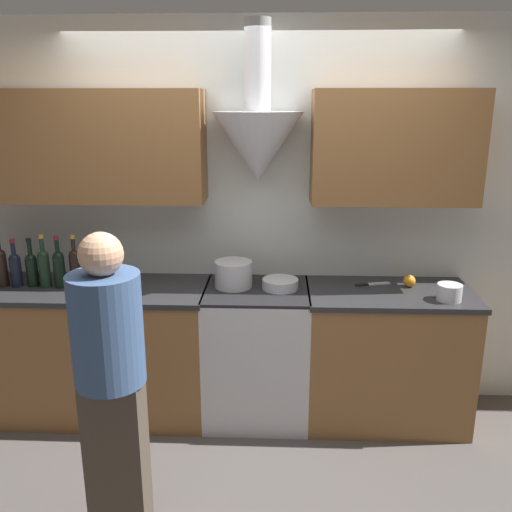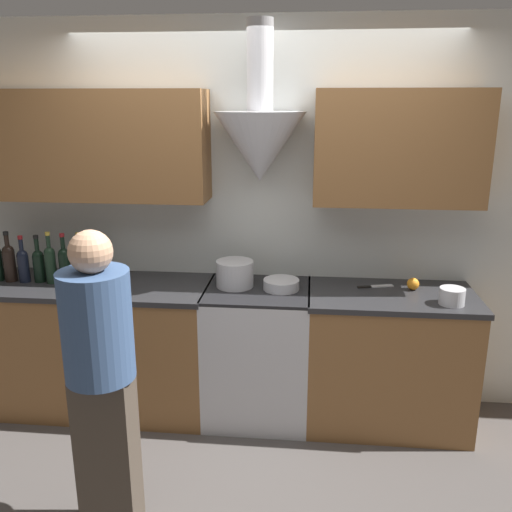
# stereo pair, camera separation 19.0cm
# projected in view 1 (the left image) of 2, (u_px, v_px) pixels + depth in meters

# --- Properties ---
(ground_plane) EXTENTS (12.00, 12.00, 0.00)m
(ground_plane) POSITION_uv_depth(u_px,v_px,m) (254.00, 442.00, 3.43)
(ground_plane) COLOR #4C4744
(wall_back) EXTENTS (8.40, 0.58, 2.60)m
(wall_back) POSITION_uv_depth(u_px,v_px,m) (243.00, 194.00, 3.60)
(wall_back) COLOR silver
(wall_back) RESTS_ON ground_plane
(counter_left) EXTENTS (1.61, 0.62, 0.91)m
(counter_left) POSITION_uv_depth(u_px,v_px,m) (90.00, 350.00, 3.67)
(counter_left) COLOR brown
(counter_left) RESTS_ON ground_plane
(counter_right) EXTENTS (1.06, 0.62, 0.91)m
(counter_right) POSITION_uv_depth(u_px,v_px,m) (385.00, 355.00, 3.59)
(counter_right) COLOR brown
(counter_right) RESTS_ON ground_plane
(stove_range) EXTENTS (0.68, 0.60, 0.91)m
(stove_range) POSITION_uv_depth(u_px,v_px,m) (257.00, 352.00, 3.63)
(stove_range) COLOR silver
(stove_range) RESTS_ON ground_plane
(wine_bottle_2) EXTENTS (0.08, 0.08, 0.34)m
(wine_bottle_2) POSITION_uv_depth(u_px,v_px,m) (1.00, 265.00, 3.53)
(wine_bottle_2) COLOR black
(wine_bottle_2) RESTS_ON counter_left
(wine_bottle_3) EXTENTS (0.07, 0.07, 0.32)m
(wine_bottle_3) POSITION_uv_depth(u_px,v_px,m) (15.00, 268.00, 3.52)
(wine_bottle_3) COLOR black
(wine_bottle_3) RESTS_ON counter_left
(wine_bottle_4) EXTENTS (0.08, 0.08, 0.32)m
(wine_bottle_4) POSITION_uv_depth(u_px,v_px,m) (32.00, 267.00, 3.53)
(wine_bottle_4) COLOR black
(wine_bottle_4) RESTS_ON counter_left
(wine_bottle_5) EXTENTS (0.07, 0.07, 0.35)m
(wine_bottle_5) POSITION_uv_depth(u_px,v_px,m) (44.00, 266.00, 3.51)
(wine_bottle_5) COLOR black
(wine_bottle_5) RESTS_ON counter_left
(wine_bottle_6) EXTENTS (0.07, 0.07, 0.34)m
(wine_bottle_6) POSITION_uv_depth(u_px,v_px,m) (59.00, 267.00, 3.50)
(wine_bottle_6) COLOR black
(wine_bottle_6) RESTS_ON counter_left
(wine_bottle_7) EXTENTS (0.07, 0.07, 0.34)m
(wine_bottle_7) POSITION_uv_depth(u_px,v_px,m) (75.00, 265.00, 3.52)
(wine_bottle_7) COLOR black
(wine_bottle_7) RESTS_ON counter_left
(stock_pot) EXTENTS (0.24, 0.24, 0.17)m
(stock_pot) POSITION_uv_depth(u_px,v_px,m) (233.00, 274.00, 3.52)
(stock_pot) COLOR silver
(stock_pot) RESTS_ON stove_range
(mixing_bowl) EXTENTS (0.23, 0.23, 0.07)m
(mixing_bowl) POSITION_uv_depth(u_px,v_px,m) (280.00, 284.00, 3.50)
(mixing_bowl) COLOR silver
(mixing_bowl) RESTS_ON stove_range
(orange_fruit) EXTENTS (0.08, 0.08, 0.08)m
(orange_fruit) POSITION_uv_depth(u_px,v_px,m) (409.00, 281.00, 3.53)
(orange_fruit) COLOR orange
(orange_fruit) RESTS_ON counter_right
(saucepan) EXTENTS (0.15, 0.15, 0.10)m
(saucepan) POSITION_uv_depth(u_px,v_px,m) (449.00, 292.00, 3.29)
(saucepan) COLOR silver
(saucepan) RESTS_ON counter_right
(chefs_knife) EXTENTS (0.24, 0.09, 0.01)m
(chefs_knife) POSITION_uv_depth(u_px,v_px,m) (373.00, 284.00, 3.58)
(chefs_knife) COLOR silver
(chefs_knife) RESTS_ON counter_right
(person_foreground_left) EXTENTS (0.32, 0.32, 1.54)m
(person_foreground_left) POSITION_uv_depth(u_px,v_px,m) (111.00, 378.00, 2.49)
(person_foreground_left) COLOR #473D33
(person_foreground_left) RESTS_ON ground_plane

